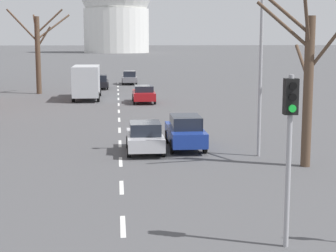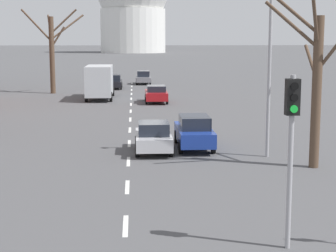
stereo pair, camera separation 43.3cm
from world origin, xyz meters
name	(u,v)px [view 1 (the left image)]	position (x,y,z in m)	size (l,w,h in m)	color
lane_stripe_1	(123,226)	(0.00, 8.96, 0.00)	(0.16, 2.00, 0.01)	silver
lane_stripe_2	(122,187)	(0.00, 13.46, 0.00)	(0.16, 2.00, 0.01)	silver
lane_stripe_3	(121,162)	(0.00, 17.96, 0.00)	(0.16, 2.00, 0.01)	silver
lane_stripe_4	(120,144)	(0.00, 22.46, 0.00)	(0.16, 2.00, 0.01)	silver
lane_stripe_5	(120,130)	(0.00, 26.96, 0.00)	(0.16, 2.00, 0.01)	silver
lane_stripe_6	(119,120)	(0.00, 31.46, 0.00)	(0.16, 2.00, 0.01)	silver
lane_stripe_7	(119,111)	(0.00, 35.96, 0.00)	(0.16, 2.00, 0.01)	silver
lane_stripe_8	(119,104)	(0.00, 40.46, 0.00)	(0.16, 2.00, 0.01)	silver
lane_stripe_9	(118,99)	(0.00, 44.96, 0.00)	(0.16, 2.00, 0.01)	silver
lane_stripe_10	(118,94)	(0.00, 49.46, 0.00)	(0.16, 2.00, 0.01)	silver
lane_stripe_11	(118,90)	(0.00, 53.96, 0.00)	(0.16, 2.00, 0.01)	silver
lane_stripe_12	(118,86)	(0.00, 58.46, 0.00)	(0.16, 2.00, 0.01)	silver
lane_stripe_13	(118,83)	(0.00, 62.96, 0.00)	(0.16, 2.00, 0.01)	silver
traffic_signal_near_right	(290,128)	(4.46, 6.87, 3.31)	(0.36, 0.34, 4.74)	#9E9EA3
street_lamp_right	(254,50)	(6.36, 18.68, 5.12)	(1.92, 0.36, 8.41)	#9E9EA3
sedan_near_left	(145,137)	(1.24, 20.06, 0.78)	(1.85, 3.85, 1.55)	#B7B7BC
sedan_near_right	(101,82)	(-1.92, 55.62, 0.78)	(1.69, 4.48, 1.57)	black
sedan_mid_centre	(144,94)	(2.22, 41.66, 0.79)	(1.96, 4.39, 1.52)	maroon
sedan_far_left	(129,77)	(1.41, 61.64, 0.82)	(1.82, 4.38, 1.64)	slate
sedan_far_right	(185,131)	(3.38, 20.96, 0.88)	(1.82, 4.59, 1.72)	navy
delivery_truck	(87,81)	(-2.90, 44.89, 1.70)	(2.44, 7.20, 3.14)	#333842
bare_tree_right_near	(307,79)	(8.16, 16.32, 3.89)	(4.06, 3.39, 8.11)	brown
bare_tree_left_far	(39,49)	(-7.98, 50.63, 4.51)	(6.02, 2.86, 8.55)	brown
capitol_dome	(116,2)	(0.00, 206.15, 18.55)	(26.96, 26.96, 38.08)	silver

